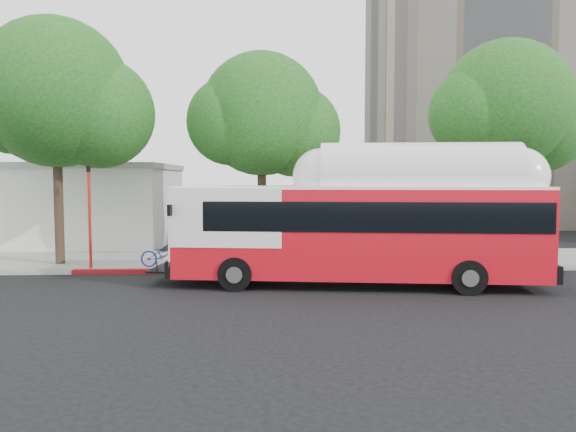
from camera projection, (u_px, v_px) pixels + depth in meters
name	position (u px, v px, depth m)	size (l,w,h in m)	color
ground	(295.00, 294.00, 17.21)	(120.00, 120.00, 0.00)	black
sidewalk	(286.00, 260.00, 23.68)	(60.00, 5.00, 0.15)	gray
curb_strip	(289.00, 270.00, 21.09)	(60.00, 0.30, 0.15)	gray
red_curb_segment	(209.00, 271.00, 20.94)	(10.00, 0.32, 0.16)	maroon
street_tree_left	(69.00, 99.00, 21.86)	(6.67, 5.80, 9.74)	#2D2116
street_tree_mid	(272.00, 119.00, 22.80)	(5.75, 5.00, 8.62)	#2D2116
street_tree_right	(515.00, 112.00, 23.08)	(6.21, 5.40, 9.18)	#2D2116
apartment_tower	(498.00, 0.00, 44.75)	(18.00, 18.00, 37.00)	gray
low_commercial_bldg	(21.00, 203.00, 30.31)	(16.20, 10.20, 4.25)	silver
transit_bus	(360.00, 233.00, 18.35)	(12.90, 4.10, 3.76)	red
signal_pole	(90.00, 218.00, 20.93)	(0.11, 0.38, 3.98)	red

